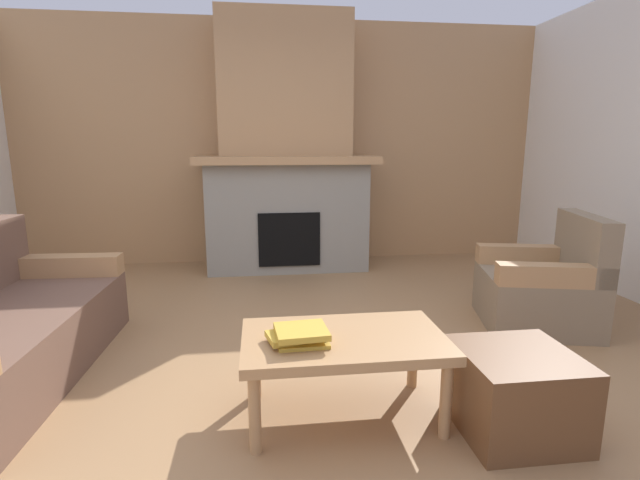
{
  "coord_description": "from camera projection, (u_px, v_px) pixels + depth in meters",
  "views": [
    {
      "loc": [
        -0.29,
        -2.56,
        1.36
      ],
      "look_at": [
        0.17,
        1.09,
        0.6
      ],
      "focal_mm": 26.47,
      "sensor_mm": 36.0,
      "label": 1
    }
  ],
  "objects": [
    {
      "name": "ground",
      "position": [
        314.0,
        377.0,
        2.79
      ],
      "size": [
        9.0,
        9.0,
        0.0
      ],
      "primitive_type": "plane",
      "color": "#9E754C"
    },
    {
      "name": "wall_back_wood_panel",
      "position": [
        284.0,
        144.0,
        5.44
      ],
      "size": [
        6.0,
        0.12,
        2.7
      ],
      "primitive_type": "cube",
      "color": "tan",
      "rests_on": "ground"
    },
    {
      "name": "fireplace",
      "position": [
        286.0,
        162.0,
        5.11
      ],
      "size": [
        1.9,
        0.82,
        2.7
      ],
      "color": "gray",
      "rests_on": "ground"
    },
    {
      "name": "armchair",
      "position": [
        543.0,
        287.0,
        3.55
      ],
      "size": [
        0.92,
        0.92,
        0.85
      ],
      "color": "#847056",
      "rests_on": "ground"
    },
    {
      "name": "coffee_table",
      "position": [
        344.0,
        346.0,
        2.33
      ],
      "size": [
        1.0,
        0.6,
        0.43
      ],
      "color": "tan",
      "rests_on": "ground"
    },
    {
      "name": "ottoman",
      "position": [
        516.0,
        392.0,
        2.24
      ],
      "size": [
        0.52,
        0.52,
        0.4
      ],
      "primitive_type": "cube",
      "color": "brown",
      "rests_on": "ground"
    },
    {
      "name": "book_stack_near_edge",
      "position": [
        300.0,
        335.0,
        2.23
      ],
      "size": [
        0.3,
        0.26,
        0.08
      ],
      "color": "gold",
      "rests_on": "coffee_table"
    }
  ]
}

